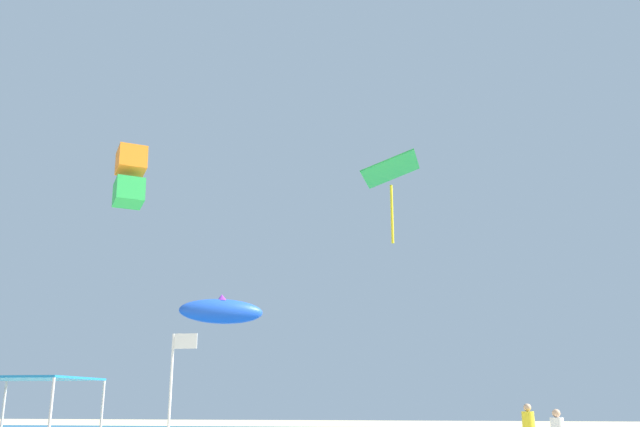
# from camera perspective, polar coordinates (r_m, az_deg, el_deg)

# --- Properties ---
(canopy_tent) EXTENTS (3.15, 2.79, 2.51)m
(canopy_tent) POSITION_cam_1_polar(r_m,az_deg,el_deg) (20.55, -23.36, -12.91)
(canopy_tent) COLOR #B2B2B7
(canopy_tent) RESTS_ON ground
(person_near_tent) EXTENTS (0.46, 0.43, 1.80)m
(person_near_tent) POSITION_cam_1_polar(r_m,az_deg,el_deg) (25.83, 17.16, -16.69)
(person_near_tent) COLOR slate
(person_near_tent) RESTS_ON ground
(banner_flag) EXTENTS (0.61, 0.06, 3.41)m
(banner_flag) POSITION_cam_1_polar(r_m,az_deg,el_deg) (16.43, -12.24, -14.51)
(banner_flag) COLOR silver
(banner_flag) RESTS_ON ground
(kite_diamond_green) EXTENTS (2.94, 3.06, 4.36)m
(kite_diamond_green) POSITION_cam_1_polar(r_m,az_deg,el_deg) (34.70, 5.98, 3.38)
(kite_diamond_green) COLOR green
(kite_box_orange) EXTENTS (1.67, 1.70, 2.57)m
(kite_box_orange) POSITION_cam_1_polar(r_m,az_deg,el_deg) (29.69, -15.69, 3.02)
(kite_box_orange) COLOR orange
(kite_inflatable_blue) EXTENTS (5.72, 4.19, 2.20)m
(kite_inflatable_blue) POSITION_cam_1_polar(r_m,az_deg,el_deg) (44.45, -8.30, -8.14)
(kite_inflatable_blue) COLOR blue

